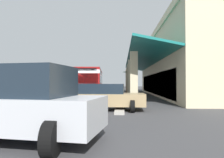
{
  "coord_description": "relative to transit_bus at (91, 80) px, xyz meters",
  "views": [
    {
      "loc": [
        27.4,
        3.73,
        1.54
      ],
      "look_at": [
        5.71,
        2.65,
        1.92
      ],
      "focal_mm": 33.51,
      "sensor_mm": 36.0,
      "label": 1
    }
  ],
  "objects": [
    {
      "name": "parked_suv_silver",
      "position": [
        20.4,
        0.95,
        -0.84
      ],
      "size": [
        3.17,
        5.03,
        1.97
      ],
      "color": "#B2B5BA",
      "rests_on": "ground"
    },
    {
      "name": "pedestrian",
      "position": [
        8.14,
        -0.11,
        -0.94
      ],
      "size": [
        0.38,
        0.66,
        1.64
      ],
      "color": "#38383D",
      "rests_on": "ground"
    },
    {
      "name": "parked_sedan_tan",
      "position": [
        14.15,
        2.91,
        -1.1
      ],
      "size": [
        2.52,
        4.45,
        1.47
      ],
      "color": "#9E845B",
      "rests_on": "ground"
    },
    {
      "name": "transit_bus",
      "position": [
        0.0,
        0.0,
        0.0
      ],
      "size": [
        11.36,
        3.38,
        3.34
      ],
      "color": "maroon",
      "rests_on": "ground"
    },
    {
      "name": "parked_sedan_blue",
      "position": [
        17.0,
        0.29,
        -1.1
      ],
      "size": [
        2.67,
        4.53,
        1.47
      ],
      "color": "navy",
      "rests_on": "ground"
    },
    {
      "name": "potted_palm",
      "position": [
        -4.35,
        4.88,
        -1.07
      ],
      "size": [
        1.78,
        1.83,
        3.2
      ],
      "color": "brown",
      "rests_on": "ground"
    },
    {
      "name": "plaza_building",
      "position": [
        -0.16,
        13.39,
        1.9
      ],
      "size": [
        27.12,
        14.93,
        7.5
      ],
      "color": "#C6B793",
      "rests_on": "ground"
    },
    {
      "name": "curb_strip",
      "position": [
        -0.16,
        3.77,
        -1.79
      ],
      "size": [
        32.18,
        0.5,
        0.12
      ],
      "primitive_type": "cube",
      "color": "#9E998E",
      "rests_on": "ground"
    },
    {
      "name": "parked_sedan_white",
      "position": [
        10.11,
        0.85,
        -1.1
      ],
      "size": [
        2.78,
        4.58,
        1.47
      ],
      "color": "silver",
      "rests_on": "ground"
    },
    {
      "name": "ground",
      "position": [
        -1.57,
        8.19,
        -1.85
      ],
      "size": [
        120.0,
        120.0,
        0.0
      ],
      "primitive_type": "plane",
      "color": "#38383A"
    }
  ]
}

